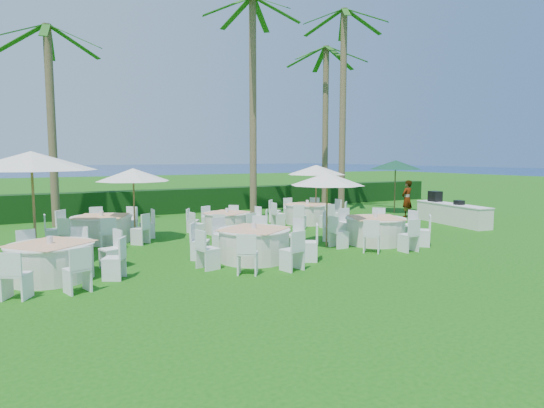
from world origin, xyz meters
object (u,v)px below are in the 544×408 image
(banquet_table_a, at_px, (51,260))
(staff_person, at_px, (407,199))
(banquet_table_b, at_px, (254,244))
(banquet_table_e, at_px, (227,222))
(umbrella_c, at_px, (133,175))
(buffet_table, at_px, (452,213))
(banquet_table_d, at_px, (102,228))
(banquet_table_f, at_px, (307,213))
(umbrella_d, at_px, (316,170))
(umbrella_green, at_px, (396,165))
(banquet_table_c, at_px, (375,230))
(umbrella_a, at_px, (31,161))
(umbrella_b, at_px, (327,179))

(banquet_table_a, bearing_deg, staff_person, 14.73)
(banquet_table_b, bearing_deg, banquet_table_e, 75.82)
(banquet_table_a, relative_size, banquet_table_b, 0.96)
(banquet_table_a, bearing_deg, banquet_table_b, -5.67)
(umbrella_c, distance_m, buffet_table, 12.91)
(banquet_table_d, xyz_separation_m, banquet_table_f, (8.31, 0.21, -0.02))
(banquet_table_a, height_order, umbrella_c, umbrella_c)
(banquet_table_f, height_order, umbrella_d, umbrella_d)
(umbrella_green, bearing_deg, banquet_table_c, -137.84)
(umbrella_c, bearing_deg, banquet_table_a, -125.07)
(banquet_table_d, xyz_separation_m, umbrella_c, (0.96, -0.53, 1.77))
(banquet_table_e, relative_size, staff_person, 1.74)
(banquet_table_c, height_order, banquet_table_d, banquet_table_d)
(banquet_table_d, xyz_separation_m, umbrella_a, (-2.01, -2.04, 2.26))
(banquet_table_f, distance_m, umbrella_c, 7.60)
(banquet_table_e, xyz_separation_m, staff_person, (9.08, -0.07, 0.47))
(banquet_table_c, xyz_separation_m, umbrella_c, (-6.81, 4.12, 1.78))
(banquet_table_d, height_order, banquet_table_f, banquet_table_d)
(banquet_table_d, relative_size, umbrella_a, 1.03)
(umbrella_a, relative_size, umbrella_b, 1.43)
(banquet_table_a, bearing_deg, banquet_table_f, 24.65)
(umbrella_b, height_order, umbrella_c, umbrella_c)
(umbrella_green, bearing_deg, banquet_table_d, -175.19)
(umbrella_b, bearing_deg, umbrella_d, 58.96)
(umbrella_c, bearing_deg, banquet_table_c, -31.20)
(umbrella_d, relative_size, staff_person, 1.48)
(banquet_table_b, height_order, staff_person, staff_person)
(banquet_table_f, height_order, umbrella_c, umbrella_c)
(banquet_table_d, relative_size, umbrella_d, 1.34)
(banquet_table_d, relative_size, umbrella_b, 1.47)
(banquet_table_c, relative_size, banquet_table_f, 1.03)
(banquet_table_f, xyz_separation_m, umbrella_c, (-7.35, -0.74, 1.79))
(banquet_table_e, bearing_deg, banquet_table_a, -146.45)
(banquet_table_b, distance_m, banquet_table_e, 4.71)
(umbrella_d, bearing_deg, buffet_table, -40.37)
(umbrella_b, bearing_deg, banquet_table_b, -168.05)
(umbrella_a, relative_size, staff_person, 1.93)
(banquet_table_d, bearing_deg, banquet_table_e, -4.42)
(banquet_table_b, bearing_deg, umbrella_b, 11.95)
(banquet_table_d, xyz_separation_m, umbrella_d, (9.17, 0.82, 1.80))
(banquet_table_c, relative_size, umbrella_green, 1.28)
(umbrella_c, bearing_deg, banquet_table_f, 5.76)
(banquet_table_d, height_order, banquet_table_e, banquet_table_d)
(umbrella_a, height_order, umbrella_c, umbrella_a)
(umbrella_c, bearing_deg, banquet_table_b, -62.69)
(banquet_table_e, distance_m, umbrella_c, 3.88)
(banquet_table_f, relative_size, umbrella_a, 0.98)
(umbrella_a, bearing_deg, umbrella_d, 14.37)
(banquet_table_e, height_order, umbrella_d, umbrella_d)
(umbrella_b, bearing_deg, banquet_table_f, 63.67)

